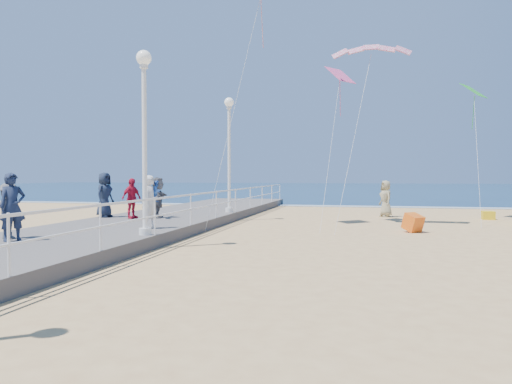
% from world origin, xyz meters
% --- Properties ---
extents(ground, '(160.00, 160.00, 0.00)m').
position_xyz_m(ground, '(0.00, 0.00, 0.00)').
color(ground, tan).
rests_on(ground, ground).
extents(ocean, '(160.00, 90.00, 0.05)m').
position_xyz_m(ocean, '(0.00, 65.00, 0.01)').
color(ocean, '#0C2848').
rests_on(ocean, ground).
extents(surf_line, '(160.00, 1.20, 0.04)m').
position_xyz_m(surf_line, '(0.00, 20.50, 0.03)').
color(surf_line, white).
rests_on(surf_line, ground).
extents(boardwalk, '(5.00, 44.00, 0.40)m').
position_xyz_m(boardwalk, '(-7.50, 0.00, 0.20)').
color(boardwalk, slate).
rests_on(boardwalk, ground).
extents(railing, '(0.05, 42.00, 0.55)m').
position_xyz_m(railing, '(-5.05, 0.00, 1.25)').
color(railing, white).
rests_on(railing, boardwalk).
extents(lamp_post_mid, '(0.44, 0.44, 5.32)m').
position_xyz_m(lamp_post_mid, '(-5.35, 0.00, 3.66)').
color(lamp_post_mid, white).
rests_on(lamp_post_mid, boardwalk).
extents(lamp_post_far, '(0.44, 0.44, 5.32)m').
position_xyz_m(lamp_post_far, '(-5.35, 9.00, 3.66)').
color(lamp_post_far, white).
rests_on(lamp_post_far, boardwalk).
extents(woman_holding_toddler, '(0.47, 0.67, 1.73)m').
position_xyz_m(woman_holding_toddler, '(-5.92, 1.64, 1.26)').
color(woman_holding_toddler, silver).
rests_on(woman_holding_toddler, boardwalk).
extents(toddler_held, '(0.30, 0.37, 0.71)m').
position_xyz_m(toddler_held, '(-5.77, 1.79, 1.60)').
color(toddler_held, blue).
rests_on(toddler_held, boardwalk).
extents(spectator_0, '(0.72, 0.79, 1.80)m').
position_xyz_m(spectator_0, '(-8.16, -2.02, 1.30)').
color(spectator_0, '#1C253E').
rests_on(spectator_0, boardwalk).
extents(spectator_2, '(0.76, 1.08, 1.53)m').
position_xyz_m(spectator_2, '(-8.61, -1.60, 1.16)').
color(spectator_2, '#56565B').
rests_on(spectator_2, boardwalk).
extents(spectator_3, '(0.70, 1.02, 1.61)m').
position_xyz_m(spectator_3, '(-8.24, 4.89, 1.20)').
color(spectator_3, red).
rests_on(spectator_3, boardwalk).
extents(spectator_4, '(0.68, 0.96, 1.84)m').
position_xyz_m(spectator_4, '(-9.60, 5.22, 1.32)').
color(spectator_4, '#192337').
rests_on(spectator_4, boardwalk).
extents(spectator_5, '(0.81, 1.60, 1.65)m').
position_xyz_m(spectator_5, '(-7.33, 5.41, 1.23)').
color(spectator_5, '#56565B').
rests_on(spectator_5, boardwalk).
extents(spectator_6, '(0.59, 0.72, 1.72)m').
position_xyz_m(spectator_6, '(-8.44, 6.79, 1.26)').
color(spectator_6, gray).
rests_on(spectator_6, boardwalk).
extents(beach_walker_c, '(0.92, 1.07, 1.85)m').
position_xyz_m(beach_walker_c, '(1.85, 12.80, 0.93)').
color(beach_walker_c, '#9A8F6A').
rests_on(beach_walker_c, ground).
extents(box_kite, '(0.89, 0.89, 0.74)m').
position_xyz_m(box_kite, '(2.61, 5.95, 0.30)').
color(box_kite, red).
rests_on(box_kite, ground).
extents(beach_chair_left, '(0.55, 0.55, 0.40)m').
position_xyz_m(beach_chair_left, '(6.58, 12.28, 0.20)').
color(beach_chair_left, yellow).
rests_on(beach_chair_left, ground).
extents(kite_parafoil, '(3.36, 0.94, 0.65)m').
position_xyz_m(kite_parafoil, '(1.05, 8.29, 7.50)').
color(kite_parafoil, '#CA1750').
extents(kite_diamond_pink, '(1.39, 1.46, 0.76)m').
position_xyz_m(kite_diamond_pink, '(-0.29, 9.41, 6.61)').
color(kite_diamond_pink, '#D64E92').
extents(kite_diamond_green, '(1.42, 1.50, 0.72)m').
position_xyz_m(kite_diamond_green, '(5.92, 12.61, 6.20)').
color(kite_diamond_green, green).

